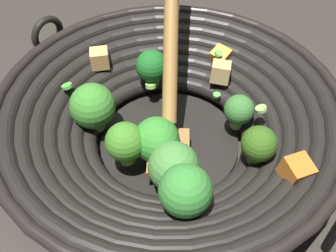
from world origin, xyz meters
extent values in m
plane|color=#332D28|center=(0.00, 0.00, 0.00)|extent=(4.00, 4.00, 0.00)
cylinder|color=black|center=(0.00, 0.00, 0.01)|extent=(0.18, 0.18, 0.01)
torus|color=black|center=(0.00, 0.00, 0.02)|extent=(0.23, 0.23, 0.02)
torus|color=black|center=(0.00, 0.00, 0.03)|extent=(0.26, 0.26, 0.02)
torus|color=black|center=(0.00, 0.00, 0.03)|extent=(0.29, 0.29, 0.02)
torus|color=black|center=(0.00, 0.00, 0.04)|extent=(0.32, 0.32, 0.02)
torus|color=black|center=(0.00, 0.00, 0.05)|extent=(0.35, 0.35, 0.02)
torus|color=black|center=(0.00, 0.00, 0.06)|extent=(0.38, 0.38, 0.02)
torus|color=black|center=(0.00, 0.00, 0.07)|extent=(0.41, 0.41, 0.02)
torus|color=black|center=(0.00, 0.00, 0.08)|extent=(0.43, 0.43, 0.01)
torus|color=black|center=(-0.04, 0.22, 0.08)|extent=(0.05, 0.02, 0.05)
cylinder|color=#5E914C|center=(-0.06, 0.08, 0.02)|extent=(0.03, 0.03, 0.01)
sphere|color=#3D872E|center=(-0.06, 0.08, 0.06)|extent=(0.06, 0.06, 0.06)
cylinder|color=#65973D|center=(-0.05, -0.06, 0.02)|extent=(0.03, 0.03, 0.02)
sphere|color=#48883D|center=(-0.05, -0.06, 0.06)|extent=(0.06, 0.06, 0.06)
cylinder|color=#86C250|center=(-0.07, 0.00, 0.03)|extent=(0.02, 0.02, 0.02)
sphere|color=#418426|center=(-0.07, 0.00, 0.06)|extent=(0.05, 0.05, 0.05)
cylinder|color=#6A9541|center=(-0.03, -0.02, 0.02)|extent=(0.04, 0.03, 0.02)
sphere|color=#368B2F|center=(-0.03, -0.02, 0.05)|extent=(0.06, 0.06, 0.06)
cylinder|color=olive|center=(-0.06, -0.10, 0.04)|extent=(0.03, 0.03, 0.02)
sphere|color=#368734|center=(-0.06, -0.10, 0.07)|extent=(0.06, 0.06, 0.06)
cylinder|color=#6BA542|center=(0.04, 0.08, 0.04)|extent=(0.02, 0.02, 0.01)
sphere|color=#1D6724|center=(0.04, 0.08, 0.06)|extent=(0.04, 0.04, 0.04)
cylinder|color=#71B152|center=(0.05, -0.10, 0.04)|extent=(0.02, 0.03, 0.02)
sphere|color=#355F19|center=(0.05, -0.10, 0.06)|extent=(0.04, 0.04, 0.04)
cylinder|color=#79AF5B|center=(0.08, -0.04, 0.03)|extent=(0.02, 0.02, 0.02)
sphere|color=#397333|center=(0.08, -0.04, 0.05)|extent=(0.04, 0.04, 0.04)
cube|color=tan|center=(0.11, 0.02, 0.05)|extent=(0.04, 0.04, 0.03)
cube|color=orange|center=(-0.04, -0.06, 0.03)|extent=(0.03, 0.03, 0.03)
cube|color=#EBAF67|center=(-0.01, 0.14, 0.06)|extent=(0.03, 0.04, 0.03)
cube|color=orange|center=(0.05, -0.15, 0.06)|extent=(0.03, 0.04, 0.03)
cube|color=gold|center=(0.13, 0.05, 0.05)|extent=(0.03, 0.03, 0.03)
cylinder|color=#56B247|center=(-0.07, 0.12, 0.06)|extent=(0.02, 0.02, 0.01)
cylinder|color=#6BC651|center=(0.12, 0.04, 0.07)|extent=(0.01, 0.01, 0.01)
cylinder|color=#99D166|center=(0.03, 0.07, 0.04)|extent=(0.02, 0.02, 0.01)
cylinder|color=#56B247|center=(0.09, 0.01, 0.03)|extent=(0.01, 0.01, 0.00)
cylinder|color=#6BC651|center=(-0.03, -0.10, 0.04)|extent=(0.02, 0.02, 0.01)
cylinder|color=#99D166|center=(0.09, -0.07, 0.07)|extent=(0.02, 0.02, 0.01)
cube|color=#9E6B38|center=(-0.03, -0.03, 0.04)|extent=(0.08, 0.09, 0.01)
cylinder|color=#A07238|center=(0.06, 0.06, 0.15)|extent=(0.15, 0.17, 0.19)
camera|label=1|loc=(-0.23, -0.27, 0.42)|focal=44.03mm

